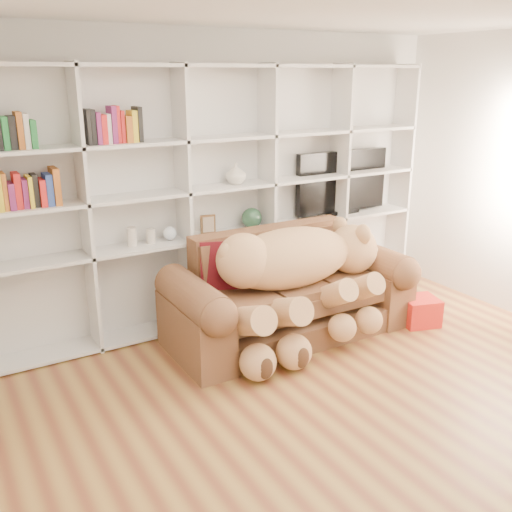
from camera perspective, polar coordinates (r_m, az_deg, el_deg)
floor at (r=4.10m, az=13.22°, el=-17.02°), size 5.00×5.00×0.00m
wall_back at (r=5.51m, az=-3.95°, el=7.78°), size 5.00×0.02×2.70m
bookshelf at (r=5.30m, az=-5.60°, el=6.84°), size 4.43×0.35×2.40m
sofa at (r=5.23m, az=3.21°, el=-4.12°), size 2.24×0.97×0.94m
teddy_bear at (r=4.96m, az=4.12°, el=-1.54°), size 1.79×0.95×1.04m
throw_pillow at (r=4.97m, az=-3.05°, el=-1.05°), size 0.50×0.40×0.46m
gift_box at (r=5.71m, az=16.01°, el=-5.30°), size 0.40×0.39×0.26m
tv at (r=6.18m, az=8.56°, el=7.28°), size 1.13×0.18×0.67m
picture_frame at (r=5.34m, az=-4.83°, el=3.18°), size 0.15×0.05×0.18m
green_vase at (r=5.55m, az=-0.43°, el=3.83°), size 0.20×0.20×0.20m
figurine_tall at (r=5.08m, az=-12.31°, el=1.88°), size 0.10×0.10×0.17m
figurine_short at (r=5.14m, az=-10.47°, el=1.99°), size 0.10×0.10×0.14m
snow_globe at (r=5.20m, az=-8.62°, el=2.27°), size 0.12×0.12×0.12m
shelf_vase at (r=5.38m, az=-2.03°, el=8.25°), size 0.24×0.24×0.20m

